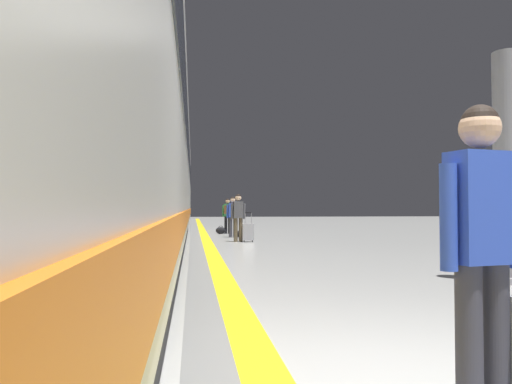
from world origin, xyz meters
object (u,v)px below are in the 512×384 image
object	(u,v)px
traveller_foreground	(481,236)
platform_pillar	(508,171)
passenger_near	(238,214)
high_speed_train	(122,147)
passenger_mid	(233,214)
passenger_far	(228,213)
duffel_bag_far	(221,230)
suitcase_near	(248,232)
duffel_bag_mid	(242,234)

from	to	relation	value
traveller_foreground	platform_pillar	world-z (taller)	platform_pillar
passenger_near	platform_pillar	distance (m)	10.32
passenger_near	platform_pillar	bearing A→B (deg)	-71.09
high_speed_train	passenger_mid	size ratio (longest dim) A/B	20.26
traveller_foreground	passenger_near	world-z (taller)	traveller_foreground
passenger_far	platform_pillar	bearing A→B (deg)	-77.59
passenger_near	platform_pillar	xyz separation A→B (m)	(3.34, -9.74, 0.79)
duffel_bag_far	platform_pillar	bearing A→B (deg)	-76.29
traveller_foreground	platform_pillar	distance (m)	5.76
suitcase_near	duffel_bag_far	xyz separation A→B (m)	(-0.62, 5.32, -0.18)
duffel_bag_far	suitcase_near	bearing A→B (deg)	-83.32
suitcase_near	duffel_bag_far	bearing A→B (deg)	96.68
passenger_far	suitcase_near	bearing A→B (deg)	-86.80
platform_pillar	traveller_foreground	bearing A→B (deg)	-125.48
high_speed_train	platform_pillar	xyz separation A→B (m)	(6.43, -4.03, -0.78)
passenger_far	high_speed_train	bearing A→B (deg)	-105.68
passenger_near	suitcase_near	xyz separation A→B (m)	(0.32, -0.14, -0.60)
suitcase_near	platform_pillar	size ratio (longest dim) A/B	0.28
passenger_near	suitcase_near	size ratio (longest dim) A/B	1.62
passenger_near	platform_pillar	world-z (taller)	platform_pillar
passenger_near	duffel_bag_far	bearing A→B (deg)	93.35
traveller_foreground	passenger_far	world-z (taller)	traveller_foreground
duffel_bag_mid	duffel_bag_far	size ratio (longest dim) A/B	1.00
traveller_foreground	duffel_bag_mid	size ratio (longest dim) A/B	3.92
traveller_foreground	duffel_bag_far	size ratio (longest dim) A/B	3.92
passenger_near	passenger_far	world-z (taller)	passenger_near
passenger_near	duffel_bag_mid	distance (m)	2.32
suitcase_near	passenger_mid	size ratio (longest dim) A/B	0.63
passenger_near	suitcase_near	bearing A→B (deg)	-23.61
passenger_far	platform_pillar	size ratio (longest dim) A/B	0.43
high_speed_train	passenger_near	xyz separation A→B (m)	(3.10, 5.70, -1.56)
high_speed_train	platform_pillar	size ratio (longest dim) A/B	8.89
high_speed_train	duffel_bag_mid	xyz separation A→B (m)	(3.43, 7.87, -2.35)
high_speed_train	passenger_mid	bearing A→B (deg)	69.25
suitcase_near	duffel_bag_far	distance (m)	5.36
passenger_near	suitcase_near	distance (m)	0.70
platform_pillar	duffel_bag_far	bearing A→B (deg)	103.71
traveller_foreground	platform_pillar	xyz separation A→B (m)	(3.32, 4.65, 0.72)
passenger_mid	platform_pillar	xyz separation A→B (m)	(3.32, -12.25, 0.81)
duffel_bag_mid	passenger_mid	bearing A→B (deg)	132.39
suitcase_near	passenger_mid	bearing A→B (deg)	96.54
suitcase_near	passenger_far	world-z (taller)	passenger_far
passenger_mid	duffel_bag_mid	world-z (taller)	passenger_mid
passenger_far	duffel_bag_far	xyz separation A→B (m)	(-0.32, -0.19, -0.78)
traveller_foreground	high_speed_train	bearing A→B (deg)	109.74
suitcase_near	traveller_foreground	bearing A→B (deg)	-91.20
duffel_bag_mid	passenger_far	world-z (taller)	passenger_far
high_speed_train	passenger_mid	xyz separation A→B (m)	(3.11, 8.22, -1.59)
passenger_mid	duffel_bag_mid	bearing A→B (deg)	-47.61
passenger_far	duffel_bag_far	size ratio (longest dim) A/B	3.56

